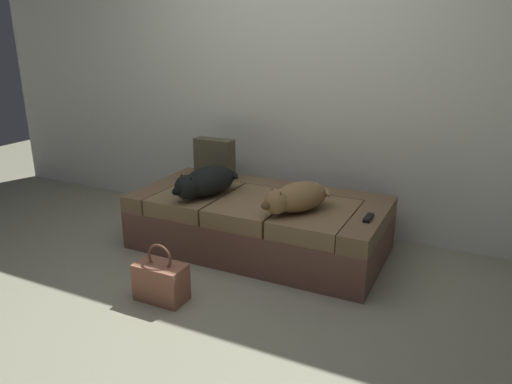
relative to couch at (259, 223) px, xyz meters
name	(u,v)px	position (x,y,z in m)	size (l,w,h in m)	color
ground_plane	(188,310)	(0.00, -1.00, -0.21)	(10.00, 10.00, 0.00)	gray
back_wall	(295,59)	(0.00, 0.67, 1.19)	(6.40, 0.10, 2.80)	silver
couch	(259,223)	(0.00, 0.00, 0.00)	(1.89, 0.93, 0.42)	brown
dog_dark	(205,182)	(-0.37, -0.16, 0.32)	(0.38, 0.64, 0.22)	black
dog_tan	(296,197)	(0.37, -0.18, 0.32)	(0.43, 0.56, 0.20)	olive
tv_remote	(369,218)	(0.86, -0.11, 0.22)	(0.04, 0.15, 0.02)	black
throw_pillow	(214,159)	(-0.54, 0.27, 0.38)	(0.34, 0.12, 0.34)	#4D4B35
handbag	(161,281)	(-0.22, -0.96, -0.08)	(0.32, 0.18, 0.38)	#935A43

